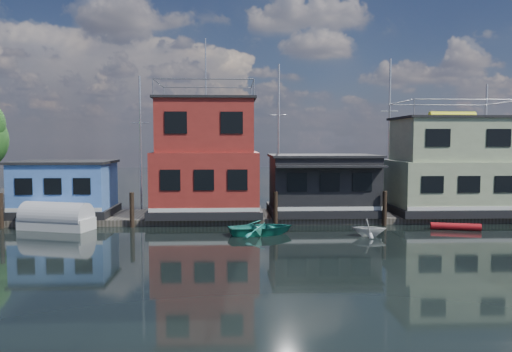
{
  "coord_description": "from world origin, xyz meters",
  "views": [
    {
      "loc": [
        -6.71,
        -22.01,
        5.4
      ],
      "look_at": [
        -5.11,
        12.0,
        3.0
      ],
      "focal_mm": 35.0,
      "sensor_mm": 36.0,
      "label": 1
    }
  ],
  "objects": [
    {
      "name": "ground",
      "position": [
        0.0,
        0.0,
        0.0
      ],
      "size": [
        160.0,
        160.0,
        0.0
      ],
      "primitive_type": "plane",
      "color": "black",
      "rests_on": "ground"
    },
    {
      "name": "dock",
      "position": [
        0.0,
        12.0,
        0.2
      ],
      "size": [
        48.0,
        5.0,
        0.4
      ],
      "primitive_type": "cube",
      "color": "#595147",
      "rests_on": "ground"
    },
    {
      "name": "houseboat_blue",
      "position": [
        -18.0,
        12.0,
        2.21
      ],
      "size": [
        6.4,
        4.9,
        3.66
      ],
      "color": "black",
      "rests_on": "dock"
    },
    {
      "name": "houseboat_red",
      "position": [
        -8.5,
        12.0,
        4.1
      ],
      "size": [
        7.4,
        5.9,
        11.86
      ],
      "color": "black",
      "rests_on": "dock"
    },
    {
      "name": "houseboat_dark",
      "position": [
        -0.5,
        11.98,
        2.42
      ],
      "size": [
        7.4,
        6.1,
        4.06
      ],
      "color": "black",
      "rests_on": "dock"
    },
    {
      "name": "houseboat_green",
      "position": [
        8.5,
        12.0,
        3.55
      ],
      "size": [
        8.4,
        5.9,
        7.03
      ],
      "color": "black",
      "rests_on": "dock"
    },
    {
      "name": "pilings",
      "position": [
        -0.33,
        9.2,
        1.1
      ],
      "size": [
        42.28,
        0.28,
        2.2
      ],
      "color": "#2D2116",
      "rests_on": "ground"
    },
    {
      "name": "background_masts",
      "position": [
        4.76,
        18.0,
        5.55
      ],
      "size": [
        36.4,
        0.16,
        12.0
      ],
      "color": "silver",
      "rests_on": "ground"
    },
    {
      "name": "dinghy_teal",
      "position": [
        -5.05,
        6.39,
        0.39
      ],
      "size": [
        4.28,
        3.47,
        0.78
      ],
      "primitive_type": "imported",
      "rotation": [
        0.0,
        0.0,
        1.8
      ],
      "color": "teal",
      "rests_on": "ground"
    },
    {
      "name": "tarp_runabout",
      "position": [
        -17.47,
        8.66,
        0.67
      ],
      "size": [
        4.74,
        2.96,
        1.8
      ],
      "rotation": [
        0.0,
        0.0,
        -0.3
      ],
      "color": "silver",
      "rests_on": "ground"
    },
    {
      "name": "dinghy_white",
      "position": [
        0.98,
        5.57,
        0.5
      ],
      "size": [
        2.22,
        2.02,
        1.0
      ],
      "primitive_type": "imported",
      "rotation": [
        0.0,
        0.0,
        1.35
      ],
      "color": "silver",
      "rests_on": "ground"
    },
    {
      "name": "red_kayak",
      "position": [
        6.82,
        7.35,
        0.21
      ],
      "size": [
        2.9,
        1.17,
        0.42
      ],
      "primitive_type": "cylinder",
      "rotation": [
        0.0,
        1.57,
        -0.27
      ],
      "color": "#AE1218",
      "rests_on": "ground"
    }
  ]
}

